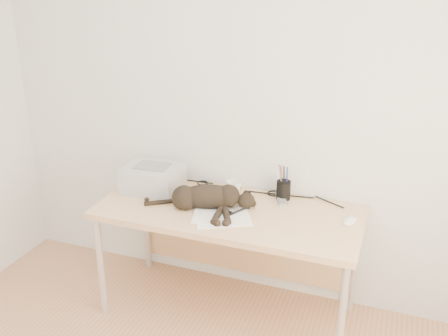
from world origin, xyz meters
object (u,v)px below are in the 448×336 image
at_px(cat, 205,198).
at_px(printer, 153,178).
at_px(desk, 233,223).
at_px(mug, 234,188).
at_px(pen_cup, 283,190).
at_px(mouse, 350,219).

bearing_deg(cat, printer, 142.95).
bearing_deg(desk, mug, 108.02).
xyz_separation_m(cat, mug, (0.10, 0.24, -0.02)).
relative_size(desk, mug, 15.77).
xyz_separation_m(desk, pen_cup, (0.27, 0.18, 0.20)).
relative_size(printer, pen_cup, 1.64).
distance_m(mug, mouse, 0.76).
relative_size(desk, cat, 2.33).
xyz_separation_m(printer, mug, (0.53, 0.10, -0.04)).
bearing_deg(pen_cup, printer, -169.72).
xyz_separation_m(printer, pen_cup, (0.84, 0.15, -0.02)).
bearing_deg(pen_cup, mug, -170.99).
distance_m(cat, mouse, 0.86).
xyz_separation_m(cat, pen_cup, (0.42, 0.29, -0.00)).
bearing_deg(desk, mouse, 0.20).
height_order(printer, cat, printer).
xyz_separation_m(printer, mouse, (1.28, -0.02, -0.06)).
bearing_deg(mouse, printer, -168.73).
height_order(pen_cup, mouse, pen_cup).
height_order(mug, mouse, mug).
height_order(desk, mug, mug).
bearing_deg(mouse, desk, -167.63).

